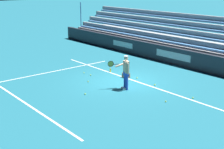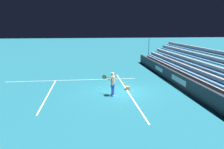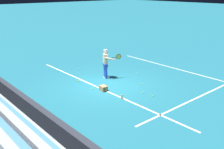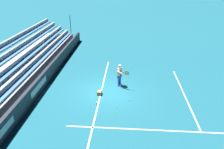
{
  "view_description": "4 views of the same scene",
  "coord_description": "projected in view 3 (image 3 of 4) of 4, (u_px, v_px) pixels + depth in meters",
  "views": [
    {
      "loc": [
        -12.01,
        10.81,
        5.17
      ],
      "look_at": [
        -0.89,
        1.54,
        0.87
      ],
      "focal_mm": 50.0,
      "sensor_mm": 36.0,
      "label": 1
    },
    {
      "loc": [
        -16.03,
        2.63,
        4.92
      ],
      "look_at": [
        -0.27,
        0.75,
        1.41
      ],
      "focal_mm": 35.0,
      "sensor_mm": 36.0,
      "label": 2
    },
    {
      "loc": [
        10.26,
        -8.5,
        5.07
      ],
      "look_at": [
        0.69,
        -0.23,
        0.88
      ],
      "focal_mm": 42.0,
      "sensor_mm": 36.0,
      "label": 3
    },
    {
      "loc": [
        13.94,
        1.32,
        7.86
      ],
      "look_at": [
        -0.77,
        0.24,
        1.06
      ],
      "focal_mm": 35.0,
      "sensor_mm": 36.0,
      "label": 4
    }
  ],
  "objects": [
    {
      "name": "tennis_ball_far_right",
      "position": [
        80.0,
        69.0,
        17.15
      ],
      "size": [
        0.07,
        0.07,
        0.07
      ],
      "primitive_type": "sphere",
      "color": "#CCE533",
      "rests_on": "ground"
    },
    {
      "name": "tennis_ball_on_baseline",
      "position": [
        58.0,
        71.0,
        16.71
      ],
      "size": [
        0.07,
        0.07,
        0.07
      ],
      "primitive_type": "sphere",
      "color": "#CCE533",
      "rests_on": "ground"
    },
    {
      "name": "court_sideline_white",
      "position": [
        215.0,
        89.0,
        13.77
      ],
      "size": [
        0.1,
        12.0,
        0.01
      ],
      "primitive_type": "cube",
      "color": "white",
      "rests_on": "ground"
    },
    {
      "name": "court_service_line_white",
      "position": [
        170.0,
        67.0,
        17.65
      ],
      "size": [
        8.22,
        0.1,
        0.01
      ],
      "primitive_type": "cube",
      "color": "white",
      "rests_on": "ground"
    },
    {
      "name": "tennis_ball_toward_net",
      "position": [
        141.0,
        84.0,
        14.43
      ],
      "size": [
        0.07,
        0.07,
        0.07
      ],
      "primitive_type": "sphere",
      "color": "#CCE533",
      "rests_on": "ground"
    },
    {
      "name": "back_wall_sponsor_board",
      "position": [
        16.0,
        101.0,
        10.96
      ],
      "size": [
        26.68,
        0.25,
        1.1
      ],
      "color": "#2D333D",
      "rests_on": "ground"
    },
    {
      "name": "ground_plane",
      "position": [
        107.0,
        86.0,
        14.24
      ],
      "size": [
        160.0,
        160.0,
        0.0
      ],
      "primitive_type": "plane",
      "color": "#1E6B7F"
    },
    {
      "name": "ball_box_cardboard",
      "position": [
        103.0,
        88.0,
        13.55
      ],
      "size": [
        0.43,
        0.35,
        0.26
      ],
      "primitive_type": "cube",
      "rotation": [
        0.0,
        0.0,
        -0.13
      ],
      "color": "#A87F51",
      "rests_on": "ground"
    },
    {
      "name": "tennis_ball_far_left",
      "position": [
        143.0,
        92.0,
        13.28
      ],
      "size": [
        0.07,
        0.07,
        0.07
      ],
      "primitive_type": "sphere",
      "color": "#CCE533",
      "rests_on": "ground"
    },
    {
      "name": "tennis_ball_near_player",
      "position": [
        92.0,
        89.0,
        13.75
      ],
      "size": [
        0.07,
        0.07,
        0.07
      ],
      "primitive_type": "sphere",
      "color": "#CCE533",
      "rests_on": "ground"
    },
    {
      "name": "water_bottle",
      "position": [
        122.0,
        97.0,
        12.53
      ],
      "size": [
        0.07,
        0.07,
        0.22
      ],
      "primitive_type": "cylinder",
      "color": "yellow",
      "rests_on": "ground"
    },
    {
      "name": "court_baseline_white",
      "position": [
        100.0,
        88.0,
        13.93
      ],
      "size": [
        12.0,
        0.1,
        0.01
      ],
      "primitive_type": "cube",
      "color": "white",
      "rests_on": "ground"
    },
    {
      "name": "tennis_ball_by_box",
      "position": [
        79.0,
        81.0,
        14.91
      ],
      "size": [
        0.07,
        0.07,
        0.07
      ],
      "primitive_type": "sphere",
      "color": "#CCE533",
      "rests_on": "ground"
    },
    {
      "name": "tennis_ball_midcourt",
      "position": [
        153.0,
        96.0,
        12.84
      ],
      "size": [
        0.07,
        0.07,
        0.07
      ],
      "primitive_type": "sphere",
      "color": "#CCE533",
      "rests_on": "ground"
    },
    {
      "name": "tennis_ball_stray_back",
      "position": [
        137.0,
        73.0,
        16.28
      ],
      "size": [
        0.07,
        0.07,
        0.07
      ],
      "primitive_type": "sphere",
      "color": "#CCE533",
      "rests_on": "ground"
    },
    {
      "name": "tennis_player",
      "position": [
        106.0,
        63.0,
        15.22
      ],
      "size": [
        0.85,
        0.92,
        1.71
      ],
      "color": "blue",
      "rests_on": "ground"
    }
  ]
}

